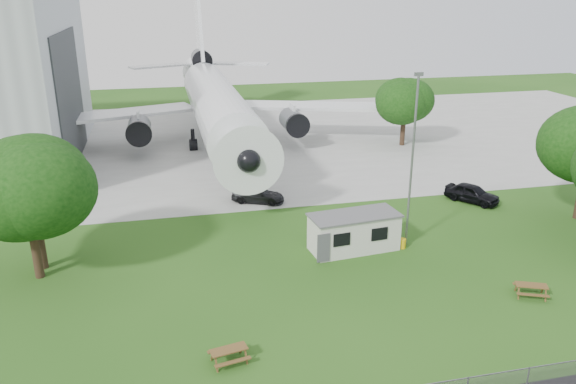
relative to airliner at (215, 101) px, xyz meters
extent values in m
plane|color=#36661F|center=(2.00, -35.86, -5.27)|extent=(160.00, 160.00, 0.00)
cube|color=#B7B7B2|center=(2.00, 2.14, -5.25)|extent=(120.00, 46.00, 0.03)
cube|color=#2D3033|center=(-14.93, -2.86, 1.48)|extent=(0.16, 16.00, 12.96)
cylinder|color=white|center=(0.00, -1.86, -0.17)|extent=(5.40, 34.00, 5.40)
cone|color=white|center=(0.00, -20.86, -0.17)|extent=(5.40, 5.50, 5.40)
cone|color=white|center=(0.00, 19.14, 0.63)|extent=(4.86, 9.00, 4.86)
cube|color=white|center=(-12.50, 1.34, -1.37)|extent=(21.36, 10.77, 0.36)
cube|color=white|center=(12.50, 1.34, -1.37)|extent=(21.36, 10.77, 0.36)
cube|color=white|center=(0.00, 19.14, 6.33)|extent=(0.46, 9.96, 12.17)
cylinder|color=#515459|center=(-8.50, -2.36, -2.27)|extent=(2.50, 4.20, 2.50)
cylinder|color=#515459|center=(8.50, -2.36, -2.27)|extent=(2.50, 4.20, 2.50)
cylinder|color=#515459|center=(0.00, 18.14, 2.63)|extent=(2.60, 4.50, 2.60)
cylinder|color=black|center=(0.00, -17.36, -4.07)|extent=(0.36, 0.36, 2.40)
cylinder|color=black|center=(-2.80, -0.86, -4.07)|extent=(0.44, 0.44, 2.40)
cylinder|color=black|center=(2.80, -0.86, -4.07)|extent=(0.44, 0.44, 2.40)
cube|color=silver|center=(6.30, -29.55, -4.02)|extent=(6.23, 3.13, 2.50)
cube|color=#59595B|center=(6.30, -29.55, -2.71)|extent=(6.46, 3.35, 0.12)
cylinder|color=gold|center=(9.70, -30.15, -4.92)|extent=(0.50, 0.50, 0.70)
cylinder|color=slate|center=(10.20, -29.66, 0.73)|extent=(0.16, 0.16, 12.00)
cylinder|color=#382619|center=(-14.30, -27.66, -3.54)|extent=(0.56, 0.56, 3.45)
sphere|color=#245216|center=(-14.30, -27.66, 0.68)|extent=(7.58, 7.58, 7.58)
cylinder|color=#382619|center=(-14.33, -28.95, -3.59)|extent=(0.56, 0.56, 3.36)
sphere|color=#245216|center=(-14.33, -28.95, 0.51)|extent=(7.49, 7.49, 7.49)
cylinder|color=#382619|center=(21.06, -4.32, -3.84)|extent=(0.56, 0.56, 2.85)
sphere|color=#245216|center=(21.06, -4.32, -0.36)|extent=(6.07, 6.07, 6.07)
imported|color=black|center=(19.21, -23.00, -4.49)|extent=(4.15, 4.76, 1.55)
imported|color=black|center=(1.42, -18.97, -4.62)|extent=(4.85, 3.40, 1.30)
camera|label=1|loc=(-6.11, -63.18, 11.81)|focal=35.00mm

